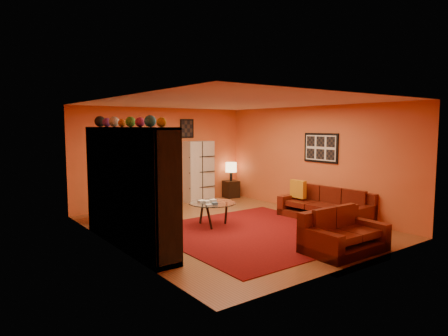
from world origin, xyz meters
TOP-DOWN VIEW (x-y plane):
  - floor at (0.00, 0.00)m, footprint 6.00×6.00m
  - ceiling at (0.00, 0.00)m, footprint 6.00×6.00m
  - wall_back at (0.00, 3.00)m, footprint 6.00×0.00m
  - wall_front at (0.00, -3.00)m, footprint 6.00×0.00m
  - wall_left at (-2.50, 0.00)m, footprint 0.00×6.00m
  - wall_right at (2.50, 0.00)m, footprint 0.00×6.00m
  - rug at (0.10, -0.70)m, footprint 3.60×3.60m
  - doorway at (-0.70, 2.96)m, footprint 0.95×0.10m
  - wall_art_right at (2.48, -0.30)m, footprint 0.03×1.00m
  - wall_art_back at (0.75, 2.98)m, footprint 0.42×0.03m
  - entertainment_unit at (-2.27, 0.00)m, footprint 0.45×3.00m
  - tv at (-2.23, -0.06)m, footprint 0.98×0.13m
  - sofa at (2.14, -0.81)m, footprint 1.00×2.16m
  - loveseat at (0.50, -2.42)m, footprint 1.43×0.87m
  - throw_pillow at (1.95, -0.09)m, footprint 0.12×0.42m
  - coffee_table at (-0.29, 0.26)m, footprint 1.00×1.00m
  - storage_cabinet at (1.02, 2.80)m, footprint 0.88×0.45m
  - bowl_chair at (-1.94, 2.06)m, footprint 0.74×0.74m
  - side_table at (2.12, 2.75)m, footprint 0.44×0.44m
  - table_lamp at (2.12, 2.75)m, footprint 0.33×0.33m

SIDE VIEW (x-z plane):
  - floor at x=0.00m, z-range 0.00..0.00m
  - rug at x=0.10m, z-range 0.00..0.01m
  - side_table at x=2.12m, z-range 0.00..0.50m
  - sofa at x=2.14m, z-range -0.14..0.71m
  - loveseat at x=0.50m, z-range -0.14..0.71m
  - bowl_chair at x=-1.94m, z-range 0.02..0.62m
  - coffee_table at x=-0.29m, z-range 0.21..0.71m
  - throw_pillow at x=1.95m, z-range 0.42..0.84m
  - storage_cabinet at x=1.02m, z-range 0.00..1.70m
  - table_lamp at x=2.12m, z-range 0.62..1.16m
  - tv at x=-2.23m, z-range 0.72..1.28m
  - doorway at x=-0.70m, z-range 0.00..2.04m
  - entertainment_unit at x=-2.27m, z-range 0.00..2.10m
  - wall_back at x=0.00m, z-range -1.70..4.30m
  - wall_front at x=0.00m, z-range -1.70..4.30m
  - wall_left at x=-2.50m, z-range -1.70..4.30m
  - wall_right at x=2.50m, z-range -1.70..4.30m
  - wall_art_right at x=2.48m, z-range 1.25..1.95m
  - wall_art_back at x=0.75m, z-range 1.79..2.31m
  - ceiling at x=0.00m, z-range 2.60..2.60m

